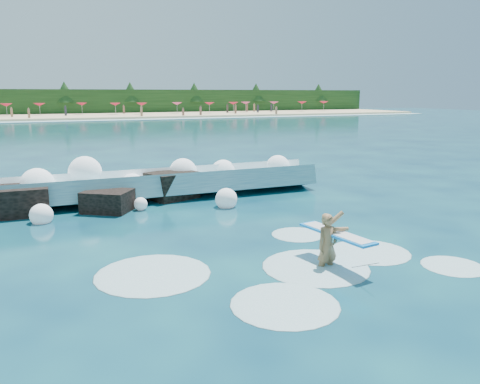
{
  "coord_description": "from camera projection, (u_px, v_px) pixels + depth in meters",
  "views": [
    {
      "loc": [
        -4.06,
        -10.94,
        4.17
      ],
      "look_at": [
        1.5,
        2.0,
        1.2
      ],
      "focal_mm": 35.0,
      "sensor_mm": 36.0,
      "label": 1
    }
  ],
  "objects": [
    {
      "name": "surfer_with_board",
      "position": [
        330.0,
        244.0,
        11.34
      ],
      "size": [
        1.01,
        2.85,
        1.63
      ],
      "color": "#936B44",
      "rests_on": "ground"
    },
    {
      "name": "beach_umbrellas",
      "position": [
        60.0,
        105.0,
        83.51
      ],
      "size": [
        113.65,
        6.84,
        0.5
      ],
      "color": "#C5396C",
      "rests_on": "ground"
    },
    {
      "name": "beachgoers",
      "position": [
        43.0,
        112.0,
        78.4
      ],
      "size": [
        100.36,
        13.49,
        1.94
      ],
      "color": "#3F332D",
      "rests_on": "ground"
    },
    {
      "name": "beach",
      "position": [
        62.0,
        117.0,
        82.34
      ],
      "size": [
        140.0,
        20.0,
        0.4
      ],
      "primitive_type": "cube",
      "color": "tan",
      "rests_on": "ground"
    },
    {
      "name": "breaking_wave",
      "position": [
        114.0,
        188.0,
        18.52
      ],
      "size": [
        16.95,
        2.69,
        1.46
      ],
      "color": "teal",
      "rests_on": "ground"
    },
    {
      "name": "wet_band",
      "position": [
        66.0,
        121.0,
        72.48
      ],
      "size": [
        140.0,
        5.0,
        0.08
      ],
      "primitive_type": "cube",
      "color": "silver",
      "rests_on": "ground"
    },
    {
      "name": "surf_foam",
      "position": [
        278.0,
        270.0,
        11.3
      ],
      "size": [
        9.06,
        5.98,
        0.14
      ],
      "color": "silver",
      "rests_on": "ground"
    },
    {
      "name": "wave_spray",
      "position": [
        98.0,
        180.0,
        18.11
      ],
      "size": [
        15.4,
        4.24,
        1.92
      ],
      "color": "white",
      "rests_on": "ground"
    },
    {
      "name": "treeline",
      "position": [
        58.0,
        102.0,
        90.85
      ],
      "size": [
        140.0,
        4.0,
        5.0
      ],
      "primitive_type": "cube",
      "color": "black",
      "rests_on": "ground"
    },
    {
      "name": "ground",
      "position": [
        218.0,
        256.0,
        12.26
      ],
      "size": [
        200.0,
        200.0,
        0.0
      ],
      "primitive_type": "plane",
      "color": "#082541",
      "rests_on": "ground"
    },
    {
      "name": "rock_cluster",
      "position": [
        94.0,
        197.0,
        17.39
      ],
      "size": [
        7.9,
        3.16,
        1.26
      ],
      "color": "black",
      "rests_on": "ground"
    }
  ]
}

